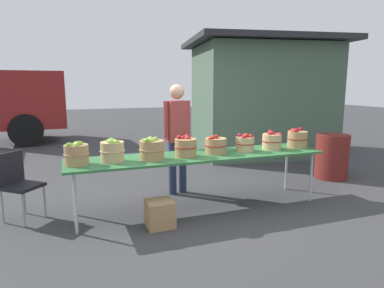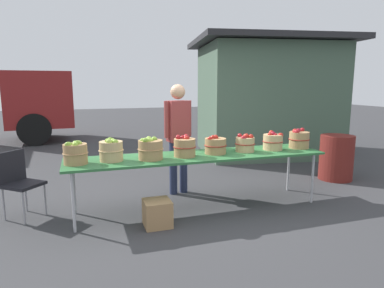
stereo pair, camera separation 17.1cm
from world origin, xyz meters
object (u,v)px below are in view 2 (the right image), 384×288
folding_chair (19,179)px  apple_basket_red_2 (245,143)px  apple_basket_green_2 (150,149)px  produce_crate (157,213)px  apple_basket_red_3 (273,141)px  market_table (199,157)px  apple_basket_green_1 (111,150)px  apple_basket_red_1 (215,145)px  trash_barrel (336,157)px  apple_basket_green_0 (75,153)px  apple_basket_red_4 (299,139)px  apple_basket_red_0 (185,147)px  vendor_adult (178,130)px

folding_chair → apple_basket_red_2: bearing=-57.0°
apple_basket_green_2 → apple_basket_red_2: size_ratio=1.15×
apple_basket_red_2 → produce_crate: apple_basket_red_2 is taller
apple_basket_red_3 → folding_chair: bearing=173.6°
market_table → apple_basket_red_2: (0.70, 0.02, 0.15)m
apple_basket_green_1 → apple_basket_red_1: bearing=0.8°
apple_basket_green_2 → trash_barrel: (3.50, 0.67, -0.49)m
apple_basket_green_0 → apple_basket_red_1: (1.83, 0.05, -0.02)m
market_table → folding_chair: folding_chair is taller
apple_basket_green_2 → produce_crate: (-0.00, -0.36, -0.73)m
apple_basket_green_1 → apple_basket_red_4: same height
apple_basket_red_0 → apple_basket_red_2: size_ratio=1.07×
market_table → apple_basket_red_4: apple_basket_red_4 is taller
trash_barrel → folding_chair: bearing=-177.8°
apple_basket_red_3 → folding_chair: (-3.44, 0.38, -0.37)m
apple_basket_green_2 → apple_basket_red_4: size_ratio=1.06×
apple_basket_red_0 → apple_basket_red_3: 1.36m
apple_basket_green_2 → apple_basket_red_0: bearing=4.0°
trash_barrel → vendor_adult: bearing=177.7°
folding_chair → apple_basket_green_1: bearing=-69.5°
produce_crate → vendor_adult: bearing=62.7°
apple_basket_green_0 → apple_basket_red_0: (1.37, 0.01, -0.00)m
apple_basket_red_4 → apple_basket_red_1: bearing=180.0°
apple_basket_red_1 → folding_chair: 2.59m
apple_basket_green_1 → apple_basket_red_0: (0.94, -0.03, -0.01)m
apple_basket_red_1 → trash_barrel: 2.68m
market_table → apple_basket_green_1: size_ratio=11.36×
trash_barrel → produce_crate: trash_barrel is taller
apple_basket_red_2 → apple_basket_green_0: bearing=-178.4°
market_table → apple_basket_green_2: size_ratio=10.65×
vendor_adult → produce_crate: 1.53m
apple_basket_red_3 → apple_basket_red_4: bearing=-0.8°
apple_basket_red_1 → apple_basket_red_3: (0.91, 0.01, 0.01)m
trash_barrel → produce_crate: 3.65m
apple_basket_green_0 → apple_basket_green_1: bearing=4.8°
apple_basket_green_1 → apple_basket_red_3: (2.31, 0.02, -0.01)m
apple_basket_red_0 → produce_crate: apple_basket_red_0 is taller
vendor_adult → folding_chair: bearing=-1.2°
vendor_adult → folding_chair: vendor_adult is taller
apple_basket_red_0 → trash_barrel: bearing=11.9°
market_table → vendor_adult: 0.77m
apple_basket_green_1 → trash_barrel: bearing=8.7°
apple_basket_red_1 → apple_basket_red_3: apple_basket_red_3 is taller
apple_basket_green_1 → produce_crate: size_ratio=0.96×
market_table → folding_chair: (-2.29, 0.40, -0.21)m
apple_basket_red_0 → folding_chair: 2.15m
apple_basket_red_2 → apple_basket_green_1: bearing=-179.1°
apple_basket_green_0 → apple_basket_green_2: size_ratio=0.91×
apple_basket_red_4 → folding_chair: size_ratio=0.36×
apple_basket_green_1 → apple_basket_green_2: apple_basket_green_2 is taller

